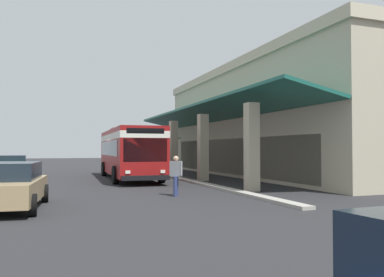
{
  "coord_description": "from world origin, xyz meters",
  "views": [
    {
      "loc": [
        25.41,
        -4.18,
        1.9
      ],
      "look_at": [
        5.38,
        2.96,
        2.48
      ],
      "focal_mm": 36.38,
      "sensor_mm": 36.0,
      "label": 1
    }
  ],
  "objects_px": {
    "parked_sedan_green": "(13,166)",
    "parked_sedan_tan": "(10,185)",
    "pedestrian": "(176,174)",
    "potted_palm": "(169,164)",
    "transit_bus": "(129,150)"
  },
  "relations": [
    {
      "from": "parked_sedan_tan",
      "to": "potted_palm",
      "type": "xyz_separation_m",
      "value": [
        -17.27,
        10.28,
        -0.05
      ]
    },
    {
      "from": "transit_bus",
      "to": "potted_palm",
      "type": "distance_m",
      "value": 7.49
    },
    {
      "from": "potted_palm",
      "to": "pedestrian",
      "type": "bearing_deg",
      "value": -15.32
    },
    {
      "from": "parked_sedan_green",
      "to": "parked_sedan_tan",
      "type": "bearing_deg",
      "value": 4.75
    },
    {
      "from": "transit_bus",
      "to": "parked_sedan_tan",
      "type": "height_order",
      "value": "transit_bus"
    },
    {
      "from": "transit_bus",
      "to": "parked_sedan_green",
      "type": "height_order",
      "value": "transit_bus"
    },
    {
      "from": "parked_sedan_tan",
      "to": "parked_sedan_green",
      "type": "bearing_deg",
      "value": -175.25
    },
    {
      "from": "transit_bus",
      "to": "pedestrian",
      "type": "height_order",
      "value": "transit_bus"
    },
    {
      "from": "parked_sedan_tan",
      "to": "pedestrian",
      "type": "bearing_deg",
      "value": 104.8
    },
    {
      "from": "pedestrian",
      "to": "potted_palm",
      "type": "relative_size",
      "value": 0.56
    },
    {
      "from": "pedestrian",
      "to": "potted_palm",
      "type": "distance_m",
      "value": 16.27
    },
    {
      "from": "transit_bus",
      "to": "pedestrian",
      "type": "bearing_deg",
      "value": 0.77
    },
    {
      "from": "transit_bus",
      "to": "parked_sedan_green",
      "type": "distance_m",
      "value": 8.4
    },
    {
      "from": "parked_sedan_green",
      "to": "parked_sedan_tan",
      "type": "height_order",
      "value": "same"
    },
    {
      "from": "parked_sedan_green",
      "to": "parked_sedan_tan",
      "type": "distance_m",
      "value": 15.67
    }
  ]
}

